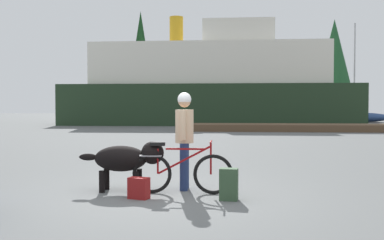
{
  "coord_description": "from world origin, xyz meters",
  "views": [
    {
      "loc": [
        1.19,
        -7.01,
        1.47
      ],
      "look_at": [
        0.39,
        2.13,
        1.18
      ],
      "focal_mm": 41.29,
      "sensor_mm": 36.0,
      "label": 1
    }
  ],
  "objects_px": {
    "person_cyclist": "(184,131)",
    "ferry_boat": "(211,86)",
    "backpack": "(229,184)",
    "dog": "(127,158)",
    "handbag_pannier": "(139,188)",
    "bicycle": "(181,172)",
    "sailboat_moored": "(354,117)"
  },
  "relations": [
    {
      "from": "bicycle",
      "to": "backpack",
      "type": "distance_m",
      "value": 0.91
    },
    {
      "from": "handbag_pannier",
      "to": "dog",
      "type": "bearing_deg",
      "value": 119.87
    },
    {
      "from": "person_cyclist",
      "to": "ferry_boat",
      "type": "xyz_separation_m",
      "value": [
        -0.79,
        28.09,
        2.03
      ]
    },
    {
      "from": "handbag_pannier",
      "to": "bicycle",
      "type": "bearing_deg",
      "value": 35.28
    },
    {
      "from": "bicycle",
      "to": "backpack",
      "type": "height_order",
      "value": "bicycle"
    },
    {
      "from": "bicycle",
      "to": "sailboat_moored",
      "type": "bearing_deg",
      "value": 70.45
    },
    {
      "from": "bicycle",
      "to": "ferry_boat",
      "type": "height_order",
      "value": "ferry_boat"
    },
    {
      "from": "person_cyclist",
      "to": "sailboat_moored",
      "type": "height_order",
      "value": "sailboat_moored"
    },
    {
      "from": "bicycle",
      "to": "handbag_pannier",
      "type": "bearing_deg",
      "value": -144.72
    },
    {
      "from": "sailboat_moored",
      "to": "handbag_pannier",
      "type": "bearing_deg",
      "value": -110.26
    },
    {
      "from": "bicycle",
      "to": "person_cyclist",
      "type": "relative_size",
      "value": 0.99
    },
    {
      "from": "person_cyclist",
      "to": "ferry_boat",
      "type": "height_order",
      "value": "ferry_boat"
    },
    {
      "from": "dog",
      "to": "handbag_pannier",
      "type": "bearing_deg",
      "value": -60.13
    },
    {
      "from": "backpack",
      "to": "ferry_boat",
      "type": "bearing_deg",
      "value": 93.11
    },
    {
      "from": "ferry_boat",
      "to": "sailboat_moored",
      "type": "bearing_deg",
      "value": 21.28
    },
    {
      "from": "dog",
      "to": "handbag_pannier",
      "type": "relative_size",
      "value": 4.4
    },
    {
      "from": "bicycle",
      "to": "sailboat_moored",
      "type": "distance_m",
      "value": 35.45
    },
    {
      "from": "bicycle",
      "to": "sailboat_moored",
      "type": "height_order",
      "value": "sailboat_moored"
    },
    {
      "from": "person_cyclist",
      "to": "dog",
      "type": "bearing_deg",
      "value": -165.28
    },
    {
      "from": "dog",
      "to": "sailboat_moored",
      "type": "relative_size",
      "value": 0.17
    },
    {
      "from": "ferry_boat",
      "to": "sailboat_moored",
      "type": "xyz_separation_m",
      "value": [
        12.64,
        4.92,
        -2.55
      ]
    },
    {
      "from": "bicycle",
      "to": "dog",
      "type": "xyz_separation_m",
      "value": [
        -0.96,
        0.13,
        0.2
      ]
    },
    {
      "from": "ferry_boat",
      "to": "sailboat_moored",
      "type": "relative_size",
      "value": 2.55
    },
    {
      "from": "ferry_boat",
      "to": "person_cyclist",
      "type": "bearing_deg",
      "value": -88.39
    },
    {
      "from": "bicycle",
      "to": "dog",
      "type": "height_order",
      "value": "bicycle"
    },
    {
      "from": "bicycle",
      "to": "dog",
      "type": "distance_m",
      "value": 0.99
    },
    {
      "from": "person_cyclist",
      "to": "backpack",
      "type": "bearing_deg",
      "value": -46.26
    },
    {
      "from": "bicycle",
      "to": "backpack",
      "type": "relative_size",
      "value": 3.41
    },
    {
      "from": "backpack",
      "to": "person_cyclist",
      "type": "bearing_deg",
      "value": 133.74
    },
    {
      "from": "person_cyclist",
      "to": "ferry_boat",
      "type": "bearing_deg",
      "value": 91.61
    },
    {
      "from": "person_cyclist",
      "to": "sailboat_moored",
      "type": "distance_m",
      "value": 35.08
    },
    {
      "from": "ferry_boat",
      "to": "sailboat_moored",
      "type": "distance_m",
      "value": 13.8
    }
  ]
}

